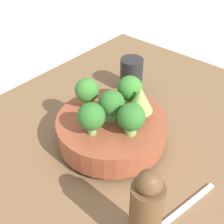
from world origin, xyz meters
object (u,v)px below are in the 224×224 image
at_px(pepper_mill, 146,214).
at_px(fork, 184,208).
at_px(cup, 131,75).
at_px(bowl, 112,129).

bearing_deg(pepper_mill, fork, -10.10).
distance_m(cup, fork, 0.43).
height_order(cup, pepper_mill, pepper_mill).
height_order(cup, fork, cup).
distance_m(bowl, fork, 0.24).
distance_m(pepper_mill, fork, 0.14).
bearing_deg(fork, bowl, 76.95).
distance_m(bowl, pepper_mill, 0.27).
relative_size(bowl, fork, 1.45).
height_order(bowl, pepper_mill, pepper_mill).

